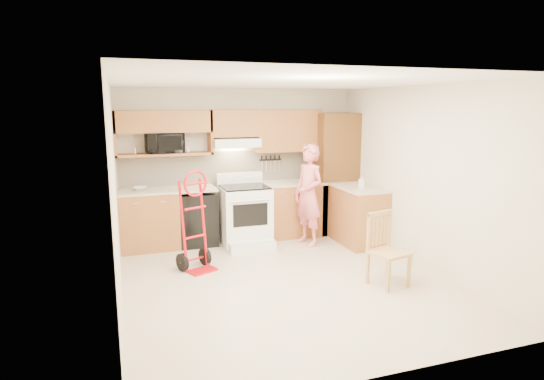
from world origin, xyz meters
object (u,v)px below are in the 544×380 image
microwave (164,143)px  range (246,211)px  hand_truck (197,226)px  person (309,195)px  dining_chair (389,250)px

microwave → range: 1.67m
range → hand_truck: 1.29m
hand_truck → person: bearing=-5.8°
person → hand_truck: bearing=-87.9°
microwave → hand_truck: microwave is taller
microwave → hand_truck: (0.26, -1.34, -1.03)m
range → person: size_ratio=0.69×
range → hand_truck: (-0.93, -0.89, 0.06)m
person → dining_chair: bearing=-7.5°
range → hand_truck: hand_truck is taller
person → dining_chair: (0.27, -1.91, -0.36)m
hand_truck → dining_chair: bearing=-54.5°
microwave → person: microwave is taller
hand_truck → range: bearing=20.3°
microwave → range: (1.19, -0.45, -1.08)m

